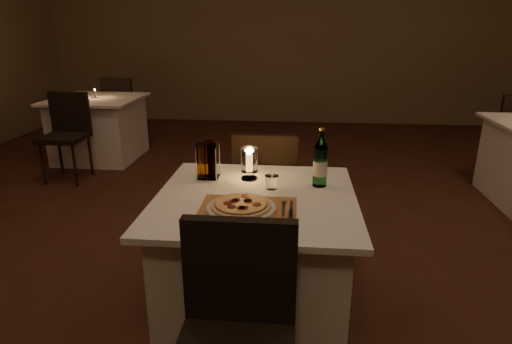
# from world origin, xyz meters

# --- Properties ---
(floor) EXTENTS (8.00, 10.00, 0.02)m
(floor) POSITION_xyz_m (0.00, 0.00, -0.01)
(floor) COLOR #492317
(floor) RESTS_ON ground
(wall_back) EXTENTS (8.00, 0.02, 3.00)m
(wall_back) POSITION_xyz_m (0.00, 5.01, 1.50)
(wall_back) COLOR olive
(wall_back) RESTS_ON ground
(main_table) EXTENTS (1.00, 1.00, 0.74)m
(main_table) POSITION_xyz_m (-0.13, -0.20, 0.37)
(main_table) COLOR white
(main_table) RESTS_ON ground
(chair_near) EXTENTS (0.42, 0.42, 0.90)m
(chair_near) POSITION_xyz_m (-0.13, -0.91, 0.55)
(chair_near) COLOR black
(chair_near) RESTS_ON ground
(chair_far) EXTENTS (0.42, 0.42, 0.90)m
(chair_far) POSITION_xyz_m (-0.13, 0.51, 0.55)
(chair_far) COLOR black
(chair_far) RESTS_ON ground
(placemat) EXTENTS (0.45, 0.34, 0.00)m
(placemat) POSITION_xyz_m (-0.15, -0.38, 0.74)
(placemat) COLOR #A46A39
(placemat) RESTS_ON main_table
(plate) EXTENTS (0.32, 0.32, 0.01)m
(plate) POSITION_xyz_m (-0.18, -0.38, 0.75)
(plate) COLOR white
(plate) RESTS_ON placemat
(pizza) EXTENTS (0.28, 0.28, 0.02)m
(pizza) POSITION_xyz_m (-0.18, -0.38, 0.77)
(pizza) COLOR #D8B77F
(pizza) RESTS_ON plate
(fork) EXTENTS (0.02, 0.18, 0.00)m
(fork) POSITION_xyz_m (0.02, -0.35, 0.75)
(fork) COLOR silver
(fork) RESTS_ON placemat
(knife) EXTENTS (0.02, 0.22, 0.01)m
(knife) POSITION_xyz_m (0.05, -0.41, 0.75)
(knife) COLOR black
(knife) RESTS_ON placemat
(tumbler) EXTENTS (0.07, 0.07, 0.07)m
(tumbler) POSITION_xyz_m (-0.05, -0.09, 0.78)
(tumbler) COLOR white
(tumbler) RESTS_ON main_table
(water_bottle) EXTENTS (0.08, 0.08, 0.31)m
(water_bottle) POSITION_xyz_m (0.20, -0.02, 0.87)
(water_bottle) COLOR #5AA86B
(water_bottle) RESTS_ON main_table
(hurricane_candle) EXTENTS (0.09, 0.09, 0.18)m
(hurricane_candle) POSITION_xyz_m (-0.18, 0.04, 0.85)
(hurricane_candle) COLOR white
(hurricane_candle) RESTS_ON main_table
(cruet_caddy) EXTENTS (0.12, 0.12, 0.21)m
(cruet_caddy) POSITION_xyz_m (-0.41, 0.03, 0.84)
(cruet_caddy) COLOR white
(cruet_caddy) RESTS_ON main_table
(neighbor_table_left) EXTENTS (1.00, 1.00, 0.74)m
(neighbor_table_left) POSITION_xyz_m (-2.30, 2.68, 0.37)
(neighbor_table_left) COLOR white
(neighbor_table_left) RESTS_ON ground
(neighbor_chair_la) EXTENTS (0.42, 0.42, 0.90)m
(neighbor_chair_la) POSITION_xyz_m (-2.30, 1.96, 0.55)
(neighbor_chair_la) COLOR black
(neighbor_chair_la) RESTS_ON ground
(neighbor_chair_lb) EXTENTS (0.42, 0.42, 0.90)m
(neighbor_chair_lb) POSITION_xyz_m (-2.30, 3.39, 0.55)
(neighbor_chair_lb) COLOR black
(neighbor_chair_lb) RESTS_ON ground
(neighbor_candle_left) EXTENTS (0.03, 0.03, 0.11)m
(neighbor_candle_left) POSITION_xyz_m (-2.30, 2.68, 0.79)
(neighbor_candle_left) COLOR white
(neighbor_candle_left) RESTS_ON neighbor_table_left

